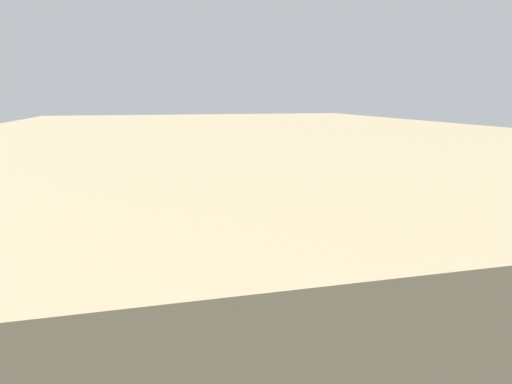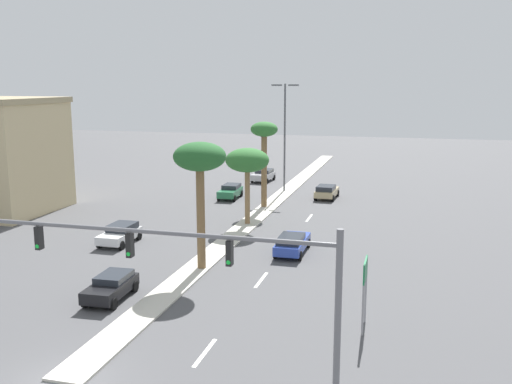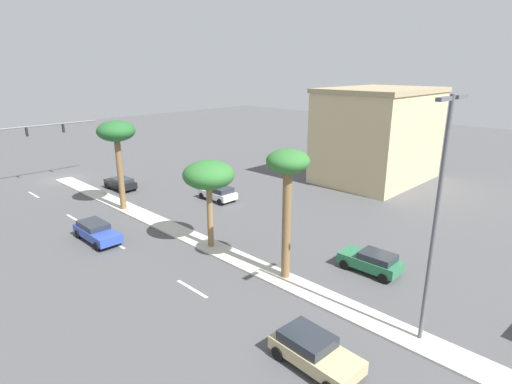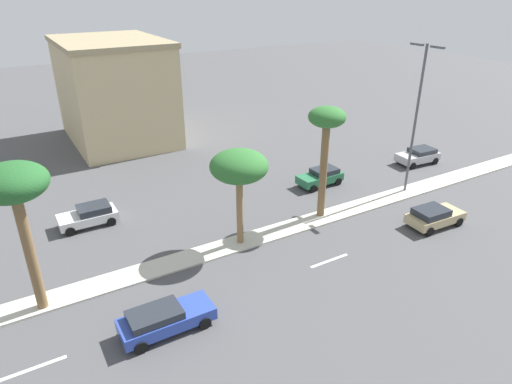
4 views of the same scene
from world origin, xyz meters
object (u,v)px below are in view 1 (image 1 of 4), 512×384
at_px(traffic_signal_gantry, 414,159).
at_px(sedan_blue_far, 238,208).
at_px(commercial_building, 245,371).
at_px(palm_tree_outboard, 307,147).
at_px(palm_tree_left, 160,172).
at_px(sedan_black_mid, 387,223).
at_px(palm_tree_front, 62,158).
at_px(sedan_white_front, 289,254).
at_px(directional_road_sign, 326,174).
at_px(sedan_tan_center, 2,224).

height_order(traffic_signal_gantry, sedan_blue_far, traffic_signal_gantry).
distance_m(commercial_building, palm_tree_outboard, 27.93).
bearing_deg(palm_tree_left, sedan_black_mid, -98.22).
relative_size(commercial_building, palm_tree_front, 1.72).
xyz_separation_m(palm_tree_outboard, sedan_white_front, (-7.87, 4.08, -6.13)).
xyz_separation_m(directional_road_sign, palm_tree_left, (-11.05, 18.39, 2.78)).
distance_m(palm_tree_front, sedan_white_front, 17.36).
bearing_deg(sedan_white_front, palm_tree_outboard, -27.44).
xyz_separation_m(palm_tree_front, sedan_tan_center, (5.07, 5.91, -5.95)).
bearing_deg(sedan_blue_far, sedan_black_mid, -125.47).
bearing_deg(palm_tree_front, palm_tree_left, -87.35).
relative_size(palm_tree_outboard, sedan_white_front, 2.05).
relative_size(sedan_tan_center, sedan_blue_far, 0.90).
xyz_separation_m(commercial_building, palm_tree_left, (25.20, 0.90, 0.15)).
bearing_deg(palm_tree_left, palm_tree_outboard, -88.11).
distance_m(traffic_signal_gantry, palm_tree_outboard, 16.09).
distance_m(palm_tree_outboard, palm_tree_left, 12.06).
xyz_separation_m(palm_tree_left, sedan_tan_center, (4.75, 12.70, -4.58)).
relative_size(palm_tree_front, sedan_tan_center, 1.93).
xyz_separation_m(palm_tree_outboard, palm_tree_left, (-0.39, 11.95, -1.56)).
height_order(sedan_blue_far, sedan_black_mid, sedan_blue_far).
height_order(palm_tree_outboard, sedan_white_front, palm_tree_outboard).
height_order(palm_tree_front, sedan_blue_far, palm_tree_front).
bearing_deg(palm_tree_front, sedan_blue_far, -68.16).
xyz_separation_m(palm_tree_outboard, sedan_tan_center, (4.36, 24.66, -6.13)).
distance_m(directional_road_sign, palm_tree_outboard, 13.18).
distance_m(commercial_building, sedan_black_mid, 28.69).
bearing_deg(directional_road_sign, palm_tree_front, 114.30).
relative_size(commercial_building, palm_tree_outboard, 1.72).
height_order(palm_tree_left, sedan_tan_center, palm_tree_left).
relative_size(sedan_blue_far, sedan_black_mid, 1.18).
distance_m(traffic_signal_gantry, sedan_tan_center, 39.46).
xyz_separation_m(traffic_signal_gantry, directional_road_sign, (4.25, 8.14, -1.95)).
bearing_deg(directional_road_sign, sedan_white_front, 150.41).
distance_m(palm_tree_outboard, sedan_white_front, 10.78).
distance_m(commercial_building, sedan_white_front, 19.55).
xyz_separation_m(sedan_tan_center, sedan_black_mid, (-7.35, -30.71, -0.02)).
height_order(traffic_signal_gantry, palm_tree_left, traffic_signal_gantry).
bearing_deg(palm_tree_outboard, commercial_building, 156.64).
xyz_separation_m(directional_road_sign, sedan_blue_far, (-5.83, 11.36, -1.81)).
height_order(palm_tree_outboard, palm_tree_left, palm_tree_outboard).
relative_size(palm_tree_left, sedan_white_front, 1.62).
height_order(traffic_signal_gantry, sedan_tan_center, traffic_signal_gantry).
height_order(commercial_building, palm_tree_left, commercial_building).
distance_m(traffic_signal_gantry, directional_road_sign, 9.38).
distance_m(traffic_signal_gantry, palm_tree_front, 34.14).
xyz_separation_m(palm_tree_front, sedan_blue_far, (5.54, -13.82, -5.96)).
distance_m(palm_tree_left, sedan_black_mid, 18.77).
height_order(commercial_building, sedan_blue_far, commercial_building).
distance_m(traffic_signal_gantry, sedan_blue_far, 19.92).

